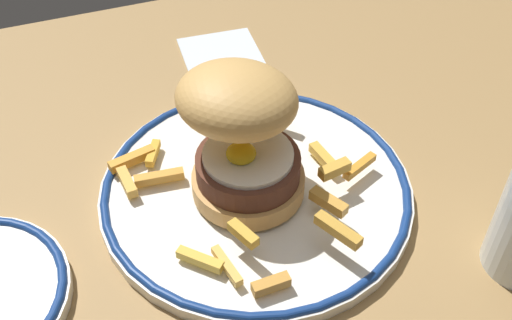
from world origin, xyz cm
name	(u,v)px	position (x,y,z in cm)	size (l,w,h in cm)	color
ground_plane	(216,248)	(0.00, 0.00, -2.00)	(119.79, 82.52, 4.00)	#997545
dinner_plate	(256,189)	(4.99, 3.00, 0.84)	(28.75, 28.75, 1.60)	white
burger	(242,130)	(3.98, 3.78, 7.73)	(14.95, 14.78, 12.40)	tan
fries_pile	(247,192)	(3.52, 1.35, 2.70)	(23.56, 21.09, 2.94)	gold
napkin	(222,55)	(9.19, 25.74, 0.20)	(9.06, 9.73, 0.40)	silver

